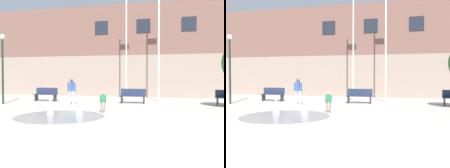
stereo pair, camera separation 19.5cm
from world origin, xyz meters
The scene contains 10 objects.
ground_plane centered at (0.00, 0.00, 0.00)m, with size 100.00×100.00×0.00m, color #B2ADA3.
library_building centered at (0.00, 17.13, 3.80)m, with size 36.00×6.05×7.60m.
splash_fountain centered at (-2.14, 3.58, 0.30)m, with size 3.79×3.79×0.95m.
park_bench_far_left centered at (-6.08, 9.37, 0.48)m, with size 1.60×0.44×0.91m.
park_bench_center centered at (-0.05, 9.32, 0.48)m, with size 1.60×0.44×0.91m.
child_with_pink_shirt centered at (-0.69, 4.71, 0.58)m, with size 0.31×0.17×0.99m.
adult_watching centered at (-3.43, 7.53, 0.93)m, with size 0.50×0.38×1.59m.
flagpole_left centered at (-0.78, 11.05, 4.35)m, with size 0.80×0.10×8.20m.
flagpole_right centered at (1.45, 11.05, 4.54)m, with size 0.80×0.10×8.57m.
lamp_post_left_lane centered at (-7.74, 7.03, 2.75)m, with size 0.32×0.32×4.27m.
Camera 1 is at (2.62, -6.92, 1.72)m, focal length 42.00 mm.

